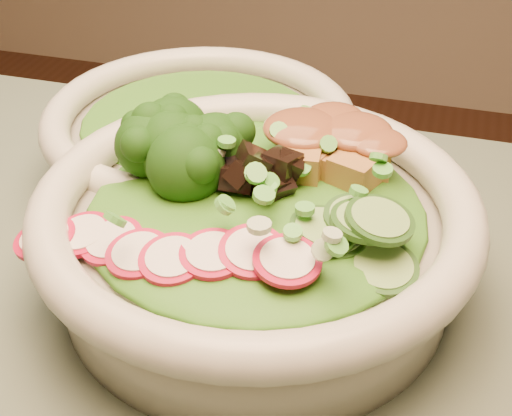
# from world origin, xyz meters

# --- Properties ---
(salad_bowl) EXTENTS (0.31, 0.31, 0.08)m
(salad_bowl) POSITION_xyz_m (-0.17, 0.14, 0.79)
(salad_bowl) COLOR beige
(salad_bowl) RESTS_ON dining_table
(side_bowl) EXTENTS (0.27, 0.27, 0.07)m
(side_bowl) POSITION_xyz_m (-0.26, 0.26, 0.79)
(side_bowl) COLOR beige
(side_bowl) RESTS_ON dining_table
(lettuce_bed) EXTENTS (0.23, 0.23, 0.03)m
(lettuce_bed) POSITION_xyz_m (-0.17, 0.14, 0.82)
(lettuce_bed) COLOR #225C13
(lettuce_bed) RESTS_ON salad_bowl
(side_lettuce) EXTENTS (0.18, 0.18, 0.02)m
(side_lettuce) POSITION_xyz_m (-0.26, 0.26, 0.81)
(side_lettuce) COLOR #225C13
(side_lettuce) RESTS_ON side_bowl
(broccoli_florets) EXTENTS (0.12, 0.11, 0.05)m
(broccoli_florets) POSITION_xyz_m (-0.24, 0.17, 0.84)
(broccoli_florets) COLOR black
(broccoli_florets) RESTS_ON salad_bowl
(radish_slices) EXTENTS (0.13, 0.09, 0.02)m
(radish_slices) POSITION_xyz_m (-0.20, 0.07, 0.82)
(radish_slices) COLOR #B00D30
(radish_slices) RESTS_ON salad_bowl
(cucumber_slices) EXTENTS (0.10, 0.10, 0.04)m
(cucumber_slices) POSITION_xyz_m (-0.11, 0.10, 0.83)
(cucumber_slices) COLOR #77AB5F
(cucumber_slices) RESTS_ON salad_bowl
(mushroom_heap) EXTENTS (0.10, 0.10, 0.05)m
(mushroom_heap) POSITION_xyz_m (-0.17, 0.15, 0.83)
(mushroom_heap) COLOR black
(mushroom_heap) RESTS_ON salad_bowl
(tofu_cubes) EXTENTS (0.12, 0.10, 0.04)m
(tofu_cubes) POSITION_xyz_m (-0.14, 0.20, 0.83)
(tofu_cubes) COLOR #A87038
(tofu_cubes) RESTS_ON salad_bowl
(peanut_sauce) EXTENTS (0.08, 0.06, 0.02)m
(peanut_sauce) POSITION_xyz_m (-0.14, 0.20, 0.85)
(peanut_sauce) COLOR brown
(peanut_sauce) RESTS_ON tofu_cubes
(scallion_garnish) EXTENTS (0.22, 0.22, 0.03)m
(scallion_garnish) POSITION_xyz_m (-0.17, 0.14, 0.84)
(scallion_garnish) COLOR #53AF3D
(scallion_garnish) RESTS_ON salad_bowl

